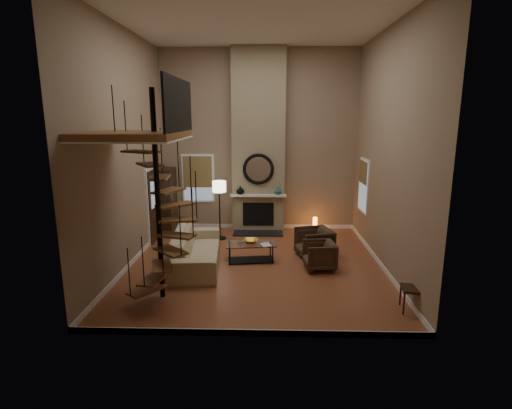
{
  "coord_description": "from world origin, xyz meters",
  "views": [
    {
      "loc": [
        0.27,
        -9.17,
        3.53
      ],
      "look_at": [
        0.0,
        0.4,
        1.4
      ],
      "focal_mm": 28.16,
      "sensor_mm": 36.0,
      "label": 1
    }
  ],
  "objects_px": {
    "sofa": "(196,249)",
    "accent_lamp": "(315,225)",
    "floor_lamp": "(219,191)",
    "armchair_far": "(322,255)",
    "armchair_near": "(317,243)",
    "side_chair": "(419,285)",
    "hutch": "(167,201)",
    "coffee_table": "(251,250)"
  },
  "relations": [
    {
      "from": "floor_lamp",
      "to": "accent_lamp",
      "type": "relative_size",
      "value": 3.52
    },
    {
      "from": "armchair_near",
      "to": "armchair_far",
      "type": "distance_m",
      "value": 0.91
    },
    {
      "from": "armchair_near",
      "to": "coffee_table",
      "type": "distance_m",
      "value": 1.72
    },
    {
      "from": "sofa",
      "to": "floor_lamp",
      "type": "xyz_separation_m",
      "value": [
        0.35,
        2.09,
        1.02
      ]
    },
    {
      "from": "hutch",
      "to": "armchair_far",
      "type": "relative_size",
      "value": 2.87
    },
    {
      "from": "sofa",
      "to": "armchair_near",
      "type": "relative_size",
      "value": 3.25
    },
    {
      "from": "armchair_near",
      "to": "armchair_far",
      "type": "height_order",
      "value": "armchair_near"
    },
    {
      "from": "accent_lamp",
      "to": "side_chair",
      "type": "height_order",
      "value": "side_chair"
    },
    {
      "from": "armchair_near",
      "to": "armchair_far",
      "type": "relative_size",
      "value": 1.19
    },
    {
      "from": "hutch",
      "to": "accent_lamp",
      "type": "height_order",
      "value": "hutch"
    },
    {
      "from": "sofa",
      "to": "coffee_table",
      "type": "distance_m",
      "value": 1.35
    },
    {
      "from": "coffee_table",
      "to": "accent_lamp",
      "type": "distance_m",
      "value": 3.1
    },
    {
      "from": "hutch",
      "to": "armchair_far",
      "type": "distance_m",
      "value": 5.37
    },
    {
      "from": "armchair_near",
      "to": "floor_lamp",
      "type": "bearing_deg",
      "value": -134.91
    },
    {
      "from": "coffee_table",
      "to": "side_chair",
      "type": "relative_size",
      "value": 1.4
    },
    {
      "from": "sofa",
      "to": "armchair_near",
      "type": "height_order",
      "value": "sofa"
    },
    {
      "from": "accent_lamp",
      "to": "hutch",
      "type": "bearing_deg",
      "value": 178.86
    },
    {
      "from": "hutch",
      "to": "floor_lamp",
      "type": "bearing_deg",
      "value": -23.77
    },
    {
      "from": "sofa",
      "to": "hutch",
      "type": "bearing_deg",
      "value": 20.25
    },
    {
      "from": "coffee_table",
      "to": "accent_lamp",
      "type": "height_order",
      "value": "accent_lamp"
    },
    {
      "from": "sofa",
      "to": "accent_lamp",
      "type": "bearing_deg",
      "value": -54.48
    },
    {
      "from": "accent_lamp",
      "to": "side_chair",
      "type": "distance_m",
      "value": 5.19
    },
    {
      "from": "hutch",
      "to": "side_chair",
      "type": "bearing_deg",
      "value": -41.24
    },
    {
      "from": "hutch",
      "to": "coffee_table",
      "type": "xyz_separation_m",
      "value": [
        2.67,
        -2.57,
        -0.67
      ]
    },
    {
      "from": "hutch",
      "to": "floor_lamp",
      "type": "xyz_separation_m",
      "value": [
        1.7,
        -0.75,
        0.46
      ]
    },
    {
      "from": "armchair_far",
      "to": "side_chair",
      "type": "relative_size",
      "value": 0.76
    },
    {
      "from": "floor_lamp",
      "to": "accent_lamp",
      "type": "xyz_separation_m",
      "value": [
        2.84,
        0.66,
        -1.16
      ]
    },
    {
      "from": "hutch",
      "to": "armchair_near",
      "type": "bearing_deg",
      "value": -26.5
    },
    {
      "from": "floor_lamp",
      "to": "side_chair",
      "type": "distance_m",
      "value": 6.08
    },
    {
      "from": "floor_lamp",
      "to": "side_chair",
      "type": "bearing_deg",
      "value": -46.55
    },
    {
      "from": "hutch",
      "to": "sofa",
      "type": "relative_size",
      "value": 0.74
    },
    {
      "from": "armchair_far",
      "to": "armchair_near",
      "type": "bearing_deg",
      "value": 174.39
    },
    {
      "from": "sofa",
      "to": "armchair_near",
      "type": "xyz_separation_m",
      "value": [
        2.99,
        0.67,
        -0.04
      ]
    },
    {
      "from": "armchair_far",
      "to": "accent_lamp",
      "type": "xyz_separation_m",
      "value": [
        0.18,
        2.99,
        -0.1
      ]
    },
    {
      "from": "floor_lamp",
      "to": "armchair_far",
      "type": "bearing_deg",
      "value": -41.25
    },
    {
      "from": "sofa",
      "to": "floor_lamp",
      "type": "distance_m",
      "value": 2.35
    },
    {
      "from": "hutch",
      "to": "armchair_near",
      "type": "relative_size",
      "value": 2.41
    },
    {
      "from": "armchair_near",
      "to": "floor_lamp",
      "type": "height_order",
      "value": "floor_lamp"
    },
    {
      "from": "armchair_far",
      "to": "accent_lamp",
      "type": "relative_size",
      "value": 1.45
    },
    {
      "from": "sofa",
      "to": "side_chair",
      "type": "relative_size",
      "value": 2.94
    },
    {
      "from": "floor_lamp",
      "to": "armchair_near",
      "type": "bearing_deg",
      "value": -28.19
    },
    {
      "from": "armchair_near",
      "to": "coffee_table",
      "type": "height_order",
      "value": "armchair_near"
    }
  ]
}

